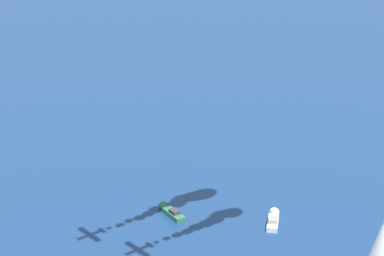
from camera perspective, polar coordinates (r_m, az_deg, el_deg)
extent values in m
cube|color=#33704C|center=(173.72, -1.38, -6.43)|extent=(7.30, 3.74, 1.12)
cone|color=#33704C|center=(177.03, -2.08, -5.89)|extent=(2.24, 2.58, 2.23)
cube|color=#38383D|center=(172.87, -1.29, -6.21)|extent=(2.78, 2.29, 0.84)
cube|color=white|center=(170.94, 6.02, -7.02)|extent=(6.13, 7.17, 1.15)
cone|color=white|center=(174.86, 6.11, -6.35)|extent=(2.95, 2.85, 2.31)
cube|color=gray|center=(170.00, 6.02, -6.80)|extent=(2.98, 3.13, 0.86)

